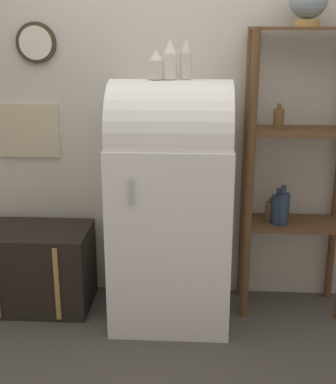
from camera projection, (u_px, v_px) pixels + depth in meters
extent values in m
plane|color=#4C4742|center=(169.00, 330.00, 3.33)|extent=(12.00, 12.00, 0.00)
cube|color=beige|center=(174.00, 100.00, 3.48)|extent=(7.00, 0.05, 2.70)
cylinder|color=#382D1E|center=(36.00, 43.00, 3.38)|extent=(0.26, 0.03, 0.26)
cylinder|color=beige|center=(35.00, 43.00, 3.36)|extent=(0.21, 0.01, 0.21)
cube|color=#C6B793|center=(28.00, 131.00, 3.56)|extent=(0.41, 0.02, 0.36)
cube|color=white|center=(171.00, 231.00, 3.36)|extent=(0.73, 0.67, 1.16)
cylinder|color=white|center=(171.00, 134.00, 3.18)|extent=(0.71, 0.64, 0.64)
cylinder|color=#B7B7BC|center=(131.00, 192.00, 2.92)|extent=(0.02, 0.02, 0.15)
cube|color=black|center=(37.00, 267.00, 3.57)|extent=(0.71, 0.46, 0.54)
cube|color=#AD8942|center=(57.00, 284.00, 3.33)|extent=(0.03, 0.01, 0.49)
cylinder|color=brown|center=(250.00, 183.00, 3.23)|extent=(0.05, 0.05, 1.81)
cylinder|color=brown|center=(246.00, 170.00, 3.51)|extent=(0.05, 0.05, 1.81)
cube|color=brown|center=(293.00, 223.00, 3.45)|extent=(0.64, 0.33, 0.02)
cube|color=brown|center=(299.00, 131.00, 3.27)|extent=(0.64, 0.33, 0.02)
cube|color=brown|center=(307.00, 28.00, 3.09)|extent=(0.64, 0.33, 0.02)
cylinder|color=brown|center=(270.00, 211.00, 3.46)|extent=(0.07, 0.07, 0.12)
cylinder|color=brown|center=(271.00, 200.00, 3.44)|extent=(0.03, 0.03, 0.03)
cylinder|color=brown|center=(278.00, 119.00, 3.27)|extent=(0.07, 0.07, 0.12)
cylinder|color=brown|center=(279.00, 106.00, 3.25)|extent=(0.03, 0.03, 0.03)
cylinder|color=#23334C|center=(282.00, 209.00, 3.38)|extent=(0.09, 0.09, 0.21)
cylinder|color=#23334C|center=(284.00, 190.00, 3.34)|extent=(0.04, 0.04, 0.05)
cylinder|color=#23334C|center=(278.00, 210.00, 3.40)|extent=(0.10, 0.10, 0.19)
cylinder|color=#23334C|center=(279.00, 192.00, 3.36)|extent=(0.04, 0.04, 0.05)
cylinder|color=#AD8942|center=(307.00, 23.00, 3.09)|extent=(0.14, 0.14, 0.04)
cylinder|color=beige|center=(156.00, 70.00, 3.07)|extent=(0.10, 0.10, 0.11)
cone|color=beige|center=(156.00, 55.00, 3.04)|extent=(0.08, 0.08, 0.06)
cylinder|color=silver|center=(170.00, 66.00, 3.06)|extent=(0.09, 0.09, 0.15)
cone|color=silver|center=(170.00, 46.00, 3.03)|extent=(0.07, 0.07, 0.08)
cylinder|color=beige|center=(186.00, 66.00, 3.06)|extent=(0.07, 0.07, 0.15)
cone|color=beige|center=(186.00, 45.00, 3.03)|extent=(0.06, 0.06, 0.08)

